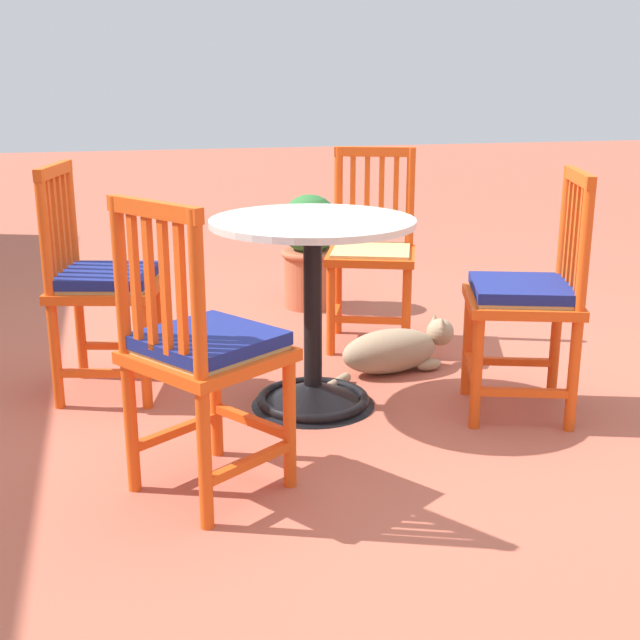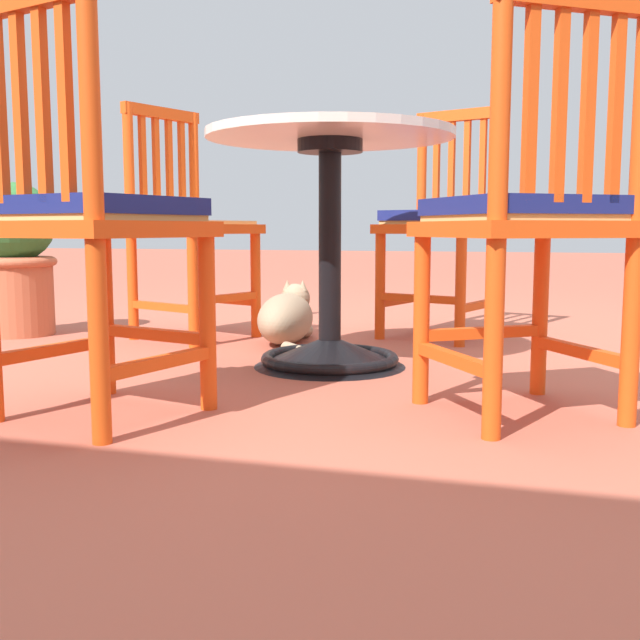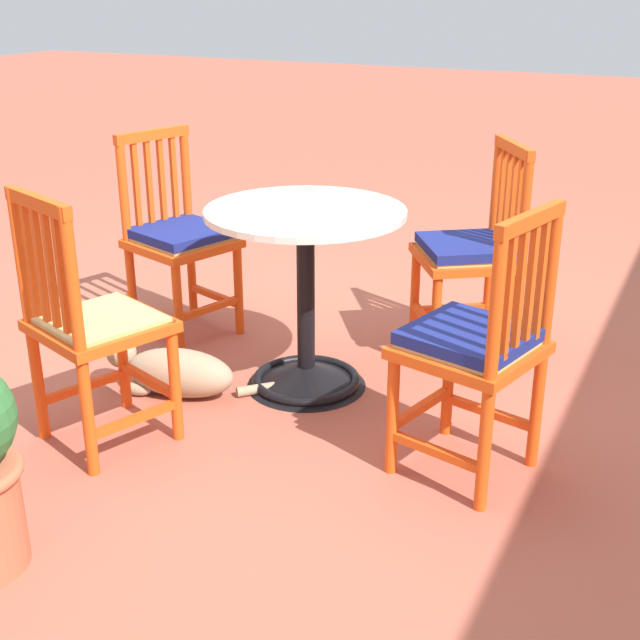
{
  "view_description": "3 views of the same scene",
  "coord_description": "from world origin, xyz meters",
  "px_view_note": "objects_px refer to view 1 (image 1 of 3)",
  "views": [
    {
      "loc": [
        -2.83,
        0.9,
        1.24
      ],
      "look_at": [
        0.03,
        0.19,
        0.38
      ],
      "focal_mm": 47.36,
      "sensor_mm": 36.0,
      "label": 1
    },
    {
      "loc": [
        -0.49,
        2.43,
        0.43
      ],
      "look_at": [
        0.21,
        0.07,
        0.13
      ],
      "focal_mm": 41.93,
      "sensor_mm": 36.0,
      "label": 2
    },
    {
      "loc": [
        2.94,
        1.59,
        1.55
      ],
      "look_at": [
        0.19,
        0.27,
        0.31
      ],
      "focal_mm": 48.41,
      "sensor_mm": 36.0,
      "label": 3
    }
  ],
  "objects_px": {
    "orange_chair_facing_out": "(528,298)",
    "terracotta_planter": "(310,248)",
    "orange_chair_near_fence": "(372,254)",
    "cafe_table": "(313,335)",
    "orange_chair_at_corner": "(202,353)",
    "tabby_cat": "(397,350)",
    "orange_chair_tucked_in": "(102,285)"
  },
  "relations": [
    {
      "from": "orange_chair_tucked_in",
      "to": "orange_chair_at_corner",
      "type": "bearing_deg",
      "value": -162.85
    },
    {
      "from": "orange_chair_at_corner",
      "to": "orange_chair_tucked_in",
      "type": "xyz_separation_m",
      "value": [
        0.94,
        0.29,
        0.0
      ]
    },
    {
      "from": "cafe_table",
      "to": "orange_chair_facing_out",
      "type": "distance_m",
      "value": 0.81
    },
    {
      "from": "cafe_table",
      "to": "orange_chair_at_corner",
      "type": "bearing_deg",
      "value": 141.47
    },
    {
      "from": "orange_chair_near_fence",
      "to": "terracotta_planter",
      "type": "bearing_deg",
      "value": 10.32
    },
    {
      "from": "orange_chair_at_corner",
      "to": "orange_chair_facing_out",
      "type": "relative_size",
      "value": 1.0
    },
    {
      "from": "orange_chair_facing_out",
      "to": "terracotta_planter",
      "type": "xyz_separation_m",
      "value": [
        1.67,
        0.43,
        -0.12
      ]
    },
    {
      "from": "tabby_cat",
      "to": "terracotta_planter",
      "type": "distance_m",
      "value": 1.15
    },
    {
      "from": "orange_chair_tucked_in",
      "to": "tabby_cat",
      "type": "height_order",
      "value": "orange_chair_tucked_in"
    },
    {
      "from": "cafe_table",
      "to": "orange_chair_tucked_in",
      "type": "xyz_separation_m",
      "value": [
        0.34,
        0.77,
        0.16
      ]
    },
    {
      "from": "orange_chair_facing_out",
      "to": "terracotta_planter",
      "type": "bearing_deg",
      "value": 14.54
    },
    {
      "from": "orange_chair_near_fence",
      "to": "tabby_cat",
      "type": "bearing_deg",
      "value": 179.13
    },
    {
      "from": "tabby_cat",
      "to": "orange_chair_facing_out",
      "type": "bearing_deg",
      "value": -150.37
    },
    {
      "from": "cafe_table",
      "to": "tabby_cat",
      "type": "relative_size",
      "value": 1.09
    },
    {
      "from": "cafe_table",
      "to": "terracotta_planter",
      "type": "height_order",
      "value": "cafe_table"
    },
    {
      "from": "orange_chair_at_corner",
      "to": "orange_chair_near_fence",
      "type": "height_order",
      "value": "same"
    },
    {
      "from": "cafe_table",
      "to": "terracotta_planter",
      "type": "bearing_deg",
      "value": -12.79
    },
    {
      "from": "orange_chair_tucked_in",
      "to": "tabby_cat",
      "type": "bearing_deg",
      "value": -92.14
    },
    {
      "from": "orange_chair_tucked_in",
      "to": "terracotta_planter",
      "type": "distance_m",
      "value": 1.54
    },
    {
      "from": "orange_chair_at_corner",
      "to": "orange_chair_near_fence",
      "type": "distance_m",
      "value": 1.6
    },
    {
      "from": "orange_chair_tucked_in",
      "to": "orange_chair_near_fence",
      "type": "bearing_deg",
      "value": -73.23
    },
    {
      "from": "orange_chair_near_fence",
      "to": "terracotta_planter",
      "type": "distance_m",
      "value": 0.73
    },
    {
      "from": "terracotta_planter",
      "to": "orange_chair_tucked_in",
      "type": "bearing_deg",
      "value": 134.65
    },
    {
      "from": "orange_chair_at_corner",
      "to": "orange_chair_tucked_in",
      "type": "height_order",
      "value": "same"
    },
    {
      "from": "orange_chair_near_fence",
      "to": "orange_chair_tucked_in",
      "type": "bearing_deg",
      "value": 106.77
    },
    {
      "from": "cafe_table",
      "to": "orange_chair_facing_out",
      "type": "xyz_separation_m",
      "value": [
        -0.25,
        -0.75,
        0.16
      ]
    },
    {
      "from": "orange_chair_at_corner",
      "to": "orange_chair_facing_out",
      "type": "xyz_separation_m",
      "value": [
        0.35,
        -1.23,
        0.0
      ]
    },
    {
      "from": "orange_chair_near_fence",
      "to": "orange_chair_facing_out",
      "type": "bearing_deg",
      "value": -162.43
    },
    {
      "from": "orange_chair_near_fence",
      "to": "tabby_cat",
      "type": "xyz_separation_m",
      "value": [
        -0.41,
        0.01,
        -0.34
      ]
    },
    {
      "from": "cafe_table",
      "to": "orange_chair_tucked_in",
      "type": "distance_m",
      "value": 0.86
    },
    {
      "from": "cafe_table",
      "to": "terracotta_planter",
      "type": "relative_size",
      "value": 1.23
    },
    {
      "from": "tabby_cat",
      "to": "orange_chair_tucked_in",
      "type": "bearing_deg",
      "value": 87.86
    }
  ]
}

